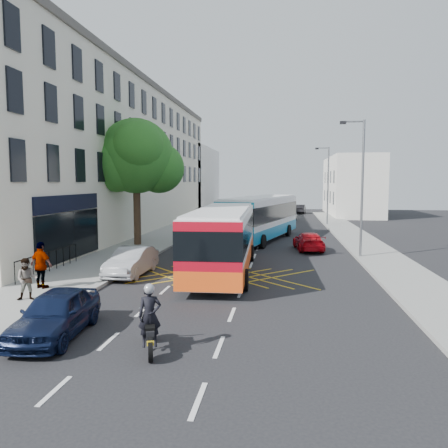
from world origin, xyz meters
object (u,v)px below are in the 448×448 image
(pedestrian_near, at_px, (27,279))
(pedestrian_far, at_px, (41,265))
(parked_car_silver, at_px, (132,261))
(lamp_near, at_px, (361,181))
(lamp_far, at_px, (327,181))
(bus_far, at_px, (249,211))
(red_hatchback, at_px, (308,241))
(distant_car_grey, at_px, (265,211))
(distant_car_silver, at_px, (290,215))
(bus_near, at_px, (223,239))
(motorbike, at_px, (150,319))
(parked_car_blue, at_px, (56,313))
(bus_mid, at_px, (261,217))
(street_tree, at_px, (136,157))
(distant_car_dark, at_px, (300,209))

(pedestrian_near, height_order, pedestrian_far, pedestrian_far)
(parked_car_silver, relative_size, pedestrian_far, 2.14)
(lamp_near, xyz_separation_m, lamp_far, (0.00, 20.00, 0.00))
(bus_far, distance_m, red_hatchback, 17.09)
(distant_car_grey, bearing_deg, parked_car_silver, -94.13)
(distant_car_grey, distance_m, pedestrian_far, 44.35)
(distant_car_grey, distance_m, distant_car_silver, 9.00)
(bus_near, bearing_deg, motorbike, -94.81)
(lamp_near, distance_m, parked_car_blue, 18.92)
(pedestrian_near, bearing_deg, lamp_near, 19.81)
(lamp_far, xyz_separation_m, pedestrian_far, (-14.39, -29.95, -3.50))
(bus_far, distance_m, distant_car_silver, 7.74)
(lamp_near, relative_size, bus_mid, 0.64)
(bus_far, relative_size, pedestrian_far, 5.44)
(bus_mid, distance_m, motorbike, 22.97)
(lamp_far, xyz_separation_m, bus_near, (-7.48, -24.91, -2.92))
(street_tree, height_order, pedestrian_far, street_tree)
(bus_near, bearing_deg, red_hatchback, 56.71)
(lamp_near, relative_size, pedestrian_near, 5.06)
(street_tree, relative_size, distant_car_silver, 2.24)
(parked_car_blue, height_order, parked_car_silver, parked_car_blue)
(distant_car_silver, bearing_deg, lamp_near, 104.53)
(bus_far, bearing_deg, motorbike, -84.58)
(motorbike, relative_size, pedestrian_near, 1.28)
(lamp_far, distance_m, parked_car_silver, 29.12)
(street_tree, height_order, bus_mid, street_tree)
(bus_near, relative_size, bus_far, 1.09)
(motorbike, height_order, pedestrian_far, pedestrian_far)
(lamp_far, height_order, parked_car_silver, lamp_far)
(lamp_far, bearing_deg, bus_far, -173.28)
(red_hatchback, xyz_separation_m, pedestrian_near, (-11.15, -14.53, 0.34))
(bus_near, distance_m, parked_car_blue, 10.59)
(bus_mid, height_order, motorbike, bus_mid)
(street_tree, bearing_deg, lamp_far, 49.19)
(lamp_far, distance_m, parked_car_blue, 36.74)
(parked_car_blue, bearing_deg, red_hatchback, 59.74)
(red_hatchback, bearing_deg, parked_car_silver, 39.10)
(red_hatchback, relative_size, distant_car_silver, 1.05)
(parked_car_silver, bearing_deg, distant_car_grey, 84.49)
(lamp_far, distance_m, distant_car_dark, 18.05)
(bus_far, bearing_deg, pedestrian_far, -97.00)
(distant_car_silver, bearing_deg, pedestrian_near, 80.86)
(lamp_near, bearing_deg, pedestrian_far, -145.35)
(bus_mid, bearing_deg, bus_near, -81.60)
(street_tree, bearing_deg, motorbike, -70.08)
(distant_car_silver, bearing_deg, bus_far, 62.16)
(distant_car_silver, bearing_deg, parked_car_silver, 81.95)
(distant_car_grey, bearing_deg, bus_far, -91.18)
(parked_car_silver, xyz_separation_m, pedestrian_near, (-2.13, -5.38, 0.26))
(bus_far, height_order, motorbike, bus_far)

